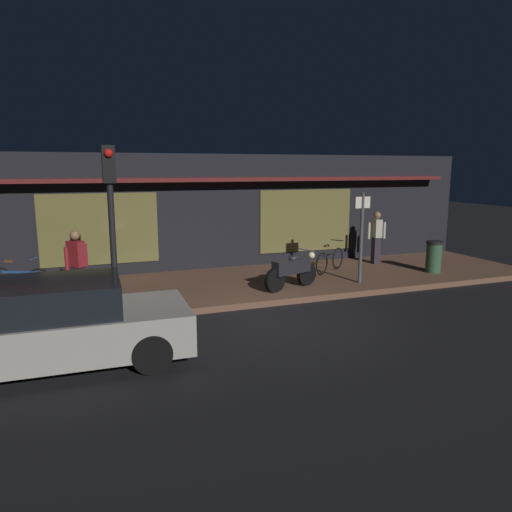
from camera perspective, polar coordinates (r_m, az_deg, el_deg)
ground_plane at (r=10.07m, az=2.07°, el=-7.87°), size 60.00×60.00×0.00m
sidewalk_slab at (r=12.76m, az=-3.07°, el=-3.55°), size 18.00×4.00×0.15m
storefront_building at (r=15.71m, az=-6.82°, el=5.45°), size 18.00×3.30×3.60m
motorcycle at (r=12.05m, az=4.40°, el=-1.61°), size 1.65×0.76×0.97m
bicycle_parked at (r=14.10m, az=8.91°, el=-0.50°), size 1.41×0.95×0.91m
bicycle_extra at (r=12.85m, az=-26.57°, el=-2.58°), size 1.50×0.79×0.91m
person_photographer at (r=11.37m, az=-20.79°, el=-1.05°), size 0.52×0.46×1.67m
person_bystander at (r=15.61m, az=14.31°, el=2.30°), size 0.62×0.41×1.67m
sign_post at (r=12.77m, az=12.60°, el=2.79°), size 0.44×0.09×2.40m
trash_bin at (r=14.86m, az=20.64°, el=-0.04°), size 0.48×0.48×0.93m
traffic_light_pole at (r=9.48m, az=-17.09°, el=5.84°), size 0.24×0.33×3.60m
parked_car_near at (r=8.33m, az=-22.85°, el=-7.59°), size 4.14×1.85×1.42m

